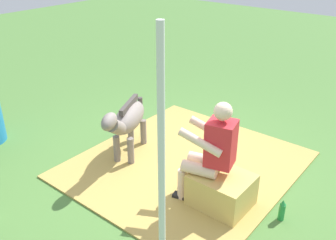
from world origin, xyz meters
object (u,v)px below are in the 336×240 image
(hay_bale, at_px, (221,191))
(soda_bottle, at_px, (282,210))
(person_seated, at_px, (211,150))
(tent_pole_left, at_px, (162,169))
(pony_standing, at_px, (127,120))

(hay_bale, relative_size, soda_bottle, 2.48)
(hay_bale, xyz_separation_m, person_seated, (0.16, 0.03, 0.49))
(hay_bale, bearing_deg, soda_bottle, -162.49)
(tent_pole_left, bearing_deg, hay_bale, -84.64)
(soda_bottle, xyz_separation_m, tent_pole_left, (0.54, 1.40, 1.04))
(hay_bale, relative_size, pony_standing, 0.52)
(pony_standing, bearing_deg, soda_bottle, -177.71)
(hay_bale, distance_m, soda_bottle, 0.69)
(person_seated, distance_m, soda_bottle, 1.02)
(person_seated, relative_size, tent_pole_left, 0.55)
(soda_bottle, bearing_deg, pony_standing, 2.29)
(hay_bale, distance_m, tent_pole_left, 1.54)
(tent_pole_left, bearing_deg, soda_bottle, -111.10)
(hay_bale, relative_size, tent_pole_left, 0.28)
(pony_standing, height_order, tent_pole_left, tent_pole_left)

